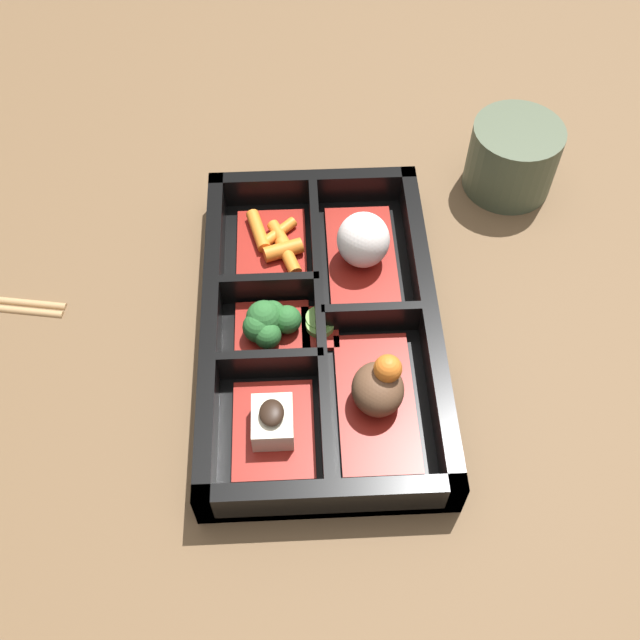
{
  "coord_description": "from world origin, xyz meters",
  "views": [
    {
      "loc": [
        0.37,
        -0.02,
        0.55
      ],
      "look_at": [
        0.0,
        0.0,
        0.03
      ],
      "focal_mm": 42.0,
      "sensor_mm": 36.0,
      "label": 1
    }
  ],
  "objects": [
    {
      "name": "ground_plane",
      "position": [
        0.0,
        0.0,
        0.0
      ],
      "size": [
        3.0,
        3.0,
        0.0
      ],
      "primitive_type": "plane",
      "color": "brown"
    },
    {
      "name": "bento_base",
      "position": [
        0.0,
        0.0,
        0.01
      ],
      "size": [
        0.33,
        0.2,
        0.01
      ],
      "color": "black",
      "rests_on": "ground_plane"
    },
    {
      "name": "bento_rim",
      "position": [
        0.0,
        -0.0,
        0.02
      ],
      "size": [
        0.33,
        0.2,
        0.04
      ],
      "color": "black",
      "rests_on": "ground_plane"
    },
    {
      "name": "bowl_rice",
      "position": [
        -0.07,
        0.04,
        0.03
      ],
      "size": [
        0.13,
        0.06,
        0.06
      ],
      "color": "maroon",
      "rests_on": "bento_base"
    },
    {
      "name": "bowl_stew",
      "position": [
        0.07,
        0.04,
        0.03
      ],
      "size": [
        0.13,
        0.06,
        0.06
      ],
      "color": "maroon",
      "rests_on": "bento_base"
    },
    {
      "name": "bowl_carrots",
      "position": [
        -0.09,
        -0.04,
        0.02
      ],
      "size": [
        0.09,
        0.06,
        0.02
      ],
      "color": "maroon",
      "rests_on": "bento_base"
    },
    {
      "name": "bowl_greens",
      "position": [
        0.0,
        -0.04,
        0.03
      ],
      "size": [
        0.06,
        0.06,
        0.04
      ],
      "color": "maroon",
      "rests_on": "bento_base"
    },
    {
      "name": "bowl_tofu",
      "position": [
        0.1,
        -0.04,
        0.02
      ],
      "size": [
        0.09,
        0.06,
        0.04
      ],
      "color": "maroon",
      "rests_on": "bento_base"
    },
    {
      "name": "bowl_pickles",
      "position": [
        -0.0,
        0.0,
        0.02
      ],
      "size": [
        0.04,
        0.03,
        0.01
      ],
      "color": "maroon",
      "rests_on": "bento_base"
    },
    {
      "name": "tea_cup",
      "position": [
        -0.18,
        0.2,
        0.04
      ],
      "size": [
        0.09,
        0.09,
        0.07
      ],
      "color": "#424C38",
      "rests_on": "ground_plane"
    }
  ]
}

